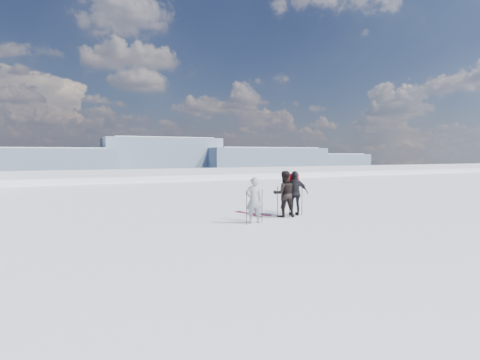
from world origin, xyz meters
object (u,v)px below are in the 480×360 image
Objects in this scene: skier_dark at (284,194)px; skier_pack at (295,193)px; skier_grey at (254,200)px; skis_loose at (251,214)px.

skier_dark reaches higher than skier_pack.
skier_pack is at bearing -152.87° from skier_grey.
skier_pack is 1.01× the size of skis_loose.
skier_dark reaches higher than skis_loose.
skier_pack reaches higher than skis_loose.
skier_grey is 1.73m from skier_dark.
skier_grey is 0.92× the size of skier_pack.
skier_dark reaches higher than skier_grey.
skis_loose is (0.75, 1.75, -0.78)m from skier_grey.
skier_grey is at bearing 37.58° from skier_pack.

